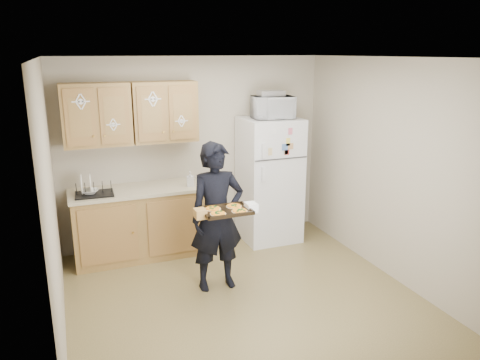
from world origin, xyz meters
name	(u,v)px	position (x,y,z in m)	size (l,w,h in m)	color
floor	(243,297)	(0.00, 0.00, 0.00)	(3.60, 3.60, 0.00)	brown
ceiling	(244,57)	(0.00, 0.00, 2.50)	(3.60, 3.60, 0.00)	beige
wall_back	(195,151)	(0.00, 1.80, 1.25)	(3.60, 0.04, 2.50)	#ABA08B
wall_front	(344,256)	(0.00, -1.80, 1.25)	(3.60, 0.04, 2.50)	#ABA08B
wall_left	(52,206)	(-1.80, 0.00, 1.25)	(0.04, 3.60, 2.50)	#ABA08B
wall_right	(390,170)	(1.80, 0.00, 1.25)	(0.04, 3.60, 2.50)	#ABA08B
refrigerator	(269,180)	(0.95, 1.43, 0.85)	(0.75, 0.70, 1.70)	silver
base_cabinet	(139,224)	(-0.85, 1.48, 0.43)	(1.60, 0.60, 0.86)	olive
countertop	(137,190)	(-0.85, 1.48, 0.88)	(1.64, 0.64, 0.04)	beige
upper_cab_left	(96,115)	(-1.25, 1.61, 1.83)	(0.80, 0.33, 0.75)	olive
upper_cab_right	(164,112)	(-0.43, 1.61, 1.83)	(0.80, 0.33, 0.75)	olive
cereal_box	(293,217)	(1.47, 1.67, 0.16)	(0.20, 0.07, 0.32)	#EEDA54
person	(217,217)	(-0.17, 0.34, 0.82)	(0.60, 0.39, 1.64)	black
baking_tray	(226,211)	(-0.17, 0.04, 0.99)	(0.49, 0.36, 0.04)	black
pizza_front_left	(218,213)	(-0.29, -0.04, 1.00)	(0.16, 0.16, 0.02)	yellow
pizza_front_right	(240,211)	(-0.06, -0.04, 1.00)	(0.16, 0.16, 0.02)	yellow
pizza_back_left	(213,208)	(-0.29, 0.12, 1.00)	(0.16, 0.16, 0.02)	yellow
pizza_back_right	(234,206)	(-0.06, 0.12, 1.00)	(0.16, 0.16, 0.02)	yellow
microwave	(273,107)	(0.96, 1.38, 1.85)	(0.53, 0.36, 0.29)	silver
foil_pan	(271,93)	(0.94, 1.41, 2.03)	(0.33, 0.23, 0.07)	silver
dish_rack	(94,188)	(-1.36, 1.40, 0.99)	(0.44, 0.33, 0.18)	black
bowl	(90,192)	(-1.41, 1.40, 0.95)	(0.20, 0.20, 0.05)	silver
soap_bottle	(190,179)	(-0.19, 1.35, 1.00)	(0.09, 0.09, 0.19)	silver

